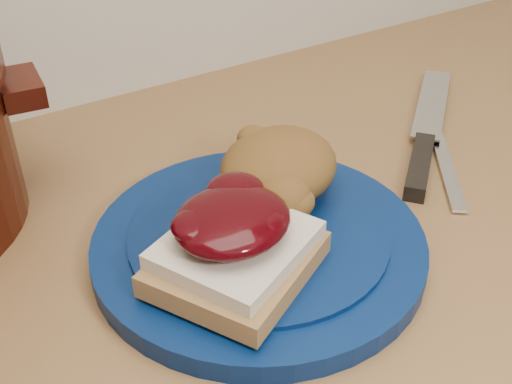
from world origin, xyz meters
TOP-DOWN VIEW (x-y plane):
  - plate at (0.02, 1.44)m, footprint 0.38×0.38m
  - sandwich at (-0.02, 1.40)m, footprint 0.16×0.15m
  - stuffing_mound at (0.07, 1.48)m, footprint 0.15×0.14m
  - chef_knife at (0.26, 1.48)m, footprint 0.25×0.22m
  - butter_knife at (0.27, 1.45)m, footprint 0.13×0.16m

SIDE VIEW (x-z plane):
  - butter_knife at x=0.27m, z-range 0.90..0.91m
  - chef_knife at x=0.26m, z-range 0.90..0.92m
  - plate at x=0.02m, z-range 0.90..0.92m
  - sandwich at x=-0.02m, z-range 0.92..0.98m
  - stuffing_mound at x=0.07m, z-range 0.92..0.98m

